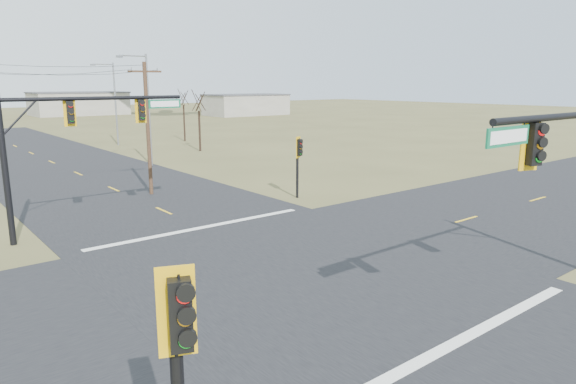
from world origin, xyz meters
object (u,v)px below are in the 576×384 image
(bare_tree_c, at_px, (199,100))
(streetlight_b, at_px, (114,100))
(pedestal_signal_sw, at_px, (180,356))
(pedestal_signal_ne, at_px, (299,153))
(utility_pole_near, at_px, (148,127))
(streetlight_a, at_px, (146,104))
(mast_arm_far, at_px, (71,128))
(bare_tree_d, at_px, (183,97))

(bare_tree_c, bearing_deg, streetlight_b, 115.42)
(pedestal_signal_sw, xyz_separation_m, bare_tree_c, (24.25, 43.30, 2.00))
(pedestal_signal_ne, bearing_deg, streetlight_b, 63.46)
(bare_tree_c, bearing_deg, utility_pole_near, -127.35)
(pedestal_signal_sw, relative_size, utility_pole_near, 0.56)
(pedestal_signal_sw, distance_m, utility_pole_near, 27.79)
(pedestal_signal_sw, bearing_deg, streetlight_a, 89.55)
(mast_arm_far, distance_m, pedestal_signal_sw, 19.80)
(utility_pole_near, relative_size, bare_tree_c, 1.24)
(bare_tree_c, distance_m, bare_tree_d, 10.37)
(streetlight_b, bearing_deg, pedestal_signal_ne, -101.00)
(bare_tree_c, bearing_deg, bare_tree_d, 71.68)
(utility_pole_near, height_order, bare_tree_c, utility_pole_near)
(mast_arm_far, height_order, utility_pole_near, utility_pole_near)
(utility_pole_near, distance_m, bare_tree_d, 32.25)
(pedestal_signal_ne, height_order, bare_tree_c, bare_tree_c)
(streetlight_a, bearing_deg, pedestal_signal_sw, -128.99)
(pedestal_signal_ne, distance_m, bare_tree_c, 25.67)
(utility_pole_near, distance_m, streetlight_a, 12.54)
(streetlight_a, bearing_deg, utility_pole_near, -129.29)
(utility_pole_near, distance_m, streetlight_b, 29.82)
(mast_arm_far, relative_size, pedestal_signal_sw, 1.84)
(streetlight_a, relative_size, streetlight_b, 1.02)
(utility_pole_near, distance_m, bare_tree_c, 22.28)
(streetlight_b, bearing_deg, streetlight_a, -109.98)
(pedestal_signal_sw, relative_size, bare_tree_d, 0.70)
(mast_arm_far, xyz_separation_m, bare_tree_c, (20.06, 24.03, 0.30))
(mast_arm_far, height_order, pedestal_signal_sw, mast_arm_far)
(streetlight_b, height_order, bare_tree_c, streetlight_b)
(pedestal_signal_ne, xyz_separation_m, bare_tree_c, (6.56, 24.69, 2.50))
(bare_tree_d, bearing_deg, streetlight_b, 172.68)
(utility_pole_near, bearing_deg, streetlight_b, 73.81)
(streetlight_a, bearing_deg, bare_tree_d, 37.50)
(mast_arm_far, distance_m, streetlight_a, 21.21)
(mast_arm_far, xyz_separation_m, streetlight_b, (14.87, 34.96, 0.22))
(pedestal_signal_sw, distance_m, streetlight_b, 57.52)
(mast_arm_far, relative_size, utility_pole_near, 1.03)
(streetlight_a, bearing_deg, bare_tree_c, 19.79)
(streetlight_b, distance_m, bare_tree_d, 8.52)
(pedestal_signal_ne, relative_size, bare_tree_c, 0.57)
(pedestal_signal_sw, bearing_deg, bare_tree_d, 85.08)
(pedestal_signal_ne, xyz_separation_m, bare_tree_d, (9.82, 34.53, 2.62))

